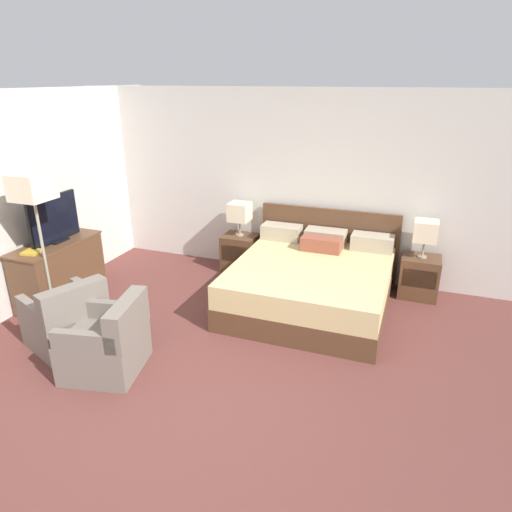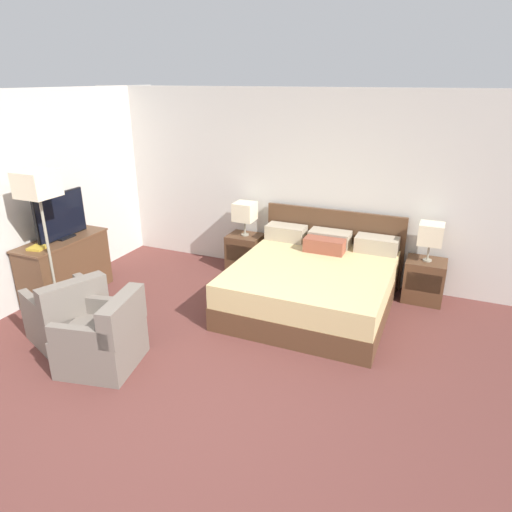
% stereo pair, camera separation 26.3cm
% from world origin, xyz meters
% --- Properties ---
extents(ground_plane, '(9.62, 9.62, 0.00)m').
position_xyz_m(ground_plane, '(0.00, 0.00, 0.00)').
color(ground_plane, brown).
extents(wall_back, '(6.71, 0.06, 2.54)m').
position_xyz_m(wall_back, '(0.00, 3.24, 1.27)').
color(wall_back, beige).
rests_on(wall_back, ground).
extents(wall_left, '(0.06, 5.01, 2.54)m').
position_xyz_m(wall_left, '(-2.79, 1.30, 1.27)').
color(wall_left, beige).
rests_on(wall_left, ground).
extents(bed, '(1.90, 1.98, 1.00)m').
position_xyz_m(bed, '(0.51, 2.23, 0.31)').
color(bed, brown).
rests_on(bed, ground).
extents(nightstand_left, '(0.48, 0.40, 0.54)m').
position_xyz_m(nightstand_left, '(-0.73, 2.94, 0.27)').
color(nightstand_left, brown).
rests_on(nightstand_left, ground).
extents(nightstand_right, '(0.48, 0.40, 0.54)m').
position_xyz_m(nightstand_right, '(1.75, 2.94, 0.27)').
color(nightstand_right, brown).
rests_on(nightstand_right, ground).
extents(table_lamp_left, '(0.28, 0.28, 0.48)m').
position_xyz_m(table_lamp_left, '(-0.73, 2.95, 0.89)').
color(table_lamp_left, gray).
rests_on(table_lamp_left, nightstand_left).
extents(table_lamp_right, '(0.28, 0.28, 0.48)m').
position_xyz_m(table_lamp_right, '(1.75, 2.95, 0.89)').
color(table_lamp_right, gray).
rests_on(table_lamp_right, nightstand_right).
extents(dresser, '(0.49, 1.17, 0.77)m').
position_xyz_m(dresser, '(-2.49, 1.28, 0.40)').
color(dresser, brown).
rests_on(dresser, ground).
extents(tv, '(0.18, 0.77, 0.57)m').
position_xyz_m(tv, '(-2.49, 1.33, 1.05)').
color(tv, black).
rests_on(tv, dresser).
extents(book_red_cover, '(0.21, 0.22, 0.03)m').
position_xyz_m(book_red_cover, '(-2.47, 0.90, 0.79)').
color(book_red_cover, gold).
rests_on(book_red_cover, dresser).
extents(armchair_by_window, '(0.89, 0.89, 0.76)m').
position_xyz_m(armchair_by_window, '(-1.66, 0.45, 0.28)').
color(armchair_by_window, '#70665B').
rests_on(armchair_by_window, ground).
extents(armchair_companion, '(0.81, 0.81, 0.76)m').
position_xyz_m(armchair_companion, '(-0.99, 0.23, 0.28)').
color(armchair_companion, '#70665B').
rests_on(armchair_companion, ground).
extents(floor_lamp, '(0.37, 0.37, 1.72)m').
position_xyz_m(floor_lamp, '(-2.24, 0.85, 1.48)').
color(floor_lamp, gray).
rests_on(floor_lamp, ground).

